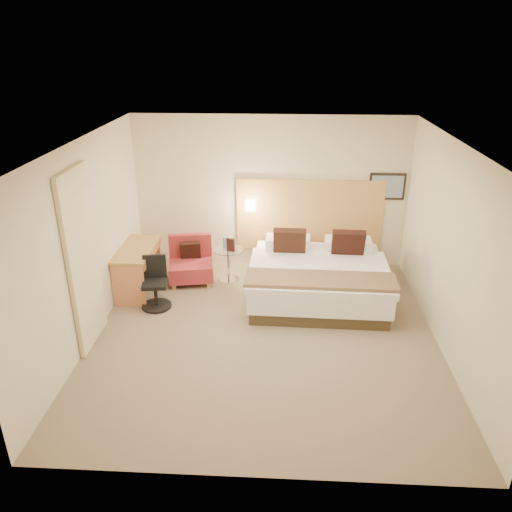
# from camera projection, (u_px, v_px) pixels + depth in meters

# --- Properties ---
(floor) EXTENTS (4.80, 5.00, 0.02)m
(floor) POSITION_uv_depth(u_px,v_px,m) (264.00, 336.00, 7.09)
(floor) COLOR #816F57
(floor) RESTS_ON ground
(ceiling) EXTENTS (4.80, 5.00, 0.02)m
(ceiling) POSITION_uv_depth(u_px,v_px,m) (266.00, 143.00, 5.98)
(ceiling) COLOR white
(ceiling) RESTS_ON floor
(wall_back) EXTENTS (4.80, 0.02, 2.70)m
(wall_back) POSITION_uv_depth(u_px,v_px,m) (271.00, 192.00, 8.83)
(wall_back) COLOR beige
(wall_back) RESTS_ON floor
(wall_front) EXTENTS (4.80, 0.02, 2.70)m
(wall_front) POSITION_uv_depth(u_px,v_px,m) (254.00, 362.00, 4.25)
(wall_front) COLOR beige
(wall_front) RESTS_ON floor
(wall_left) EXTENTS (0.02, 5.00, 2.70)m
(wall_left) POSITION_uv_depth(u_px,v_px,m) (85.00, 244.00, 6.66)
(wall_left) COLOR beige
(wall_left) RESTS_ON floor
(wall_right) EXTENTS (0.02, 5.00, 2.70)m
(wall_right) POSITION_uv_depth(u_px,v_px,m) (452.00, 252.00, 6.41)
(wall_right) COLOR beige
(wall_right) RESTS_ON floor
(headboard_panel) EXTENTS (2.60, 0.04, 1.30)m
(headboard_panel) POSITION_uv_depth(u_px,v_px,m) (309.00, 215.00, 8.92)
(headboard_panel) COLOR #BD8949
(headboard_panel) RESTS_ON wall_back
(art_frame) EXTENTS (0.62, 0.03, 0.47)m
(art_frame) POSITION_uv_depth(u_px,v_px,m) (387.00, 186.00, 8.64)
(art_frame) COLOR black
(art_frame) RESTS_ON wall_back
(art_canvas) EXTENTS (0.54, 0.01, 0.39)m
(art_canvas) POSITION_uv_depth(u_px,v_px,m) (387.00, 187.00, 8.62)
(art_canvas) COLOR slate
(art_canvas) RESTS_ON wall_back
(lamp_arm) EXTENTS (0.02, 0.12, 0.02)m
(lamp_arm) POSITION_uv_depth(u_px,v_px,m) (251.00, 204.00, 8.84)
(lamp_arm) COLOR white
(lamp_arm) RESTS_ON wall_back
(lamp_shade) EXTENTS (0.15, 0.15, 0.15)m
(lamp_shade) POSITION_uv_depth(u_px,v_px,m) (250.00, 206.00, 8.79)
(lamp_shade) COLOR #FFEDC6
(lamp_shade) RESTS_ON wall_back
(curtain) EXTENTS (0.06, 0.90, 2.42)m
(curtain) POSITION_uv_depth(u_px,v_px,m) (83.00, 260.00, 6.48)
(curtain) COLOR beige
(curtain) RESTS_ON wall_left
(bottle_a) EXTENTS (0.08, 0.08, 0.21)m
(bottle_a) POSITION_uv_depth(u_px,v_px,m) (224.00, 242.00, 8.46)
(bottle_a) COLOR #89B6D4
(bottle_a) RESTS_ON side_table
(bottle_b) EXTENTS (0.08, 0.08, 0.21)m
(bottle_b) POSITION_uv_depth(u_px,v_px,m) (230.00, 243.00, 8.44)
(bottle_b) COLOR #87BDD1
(bottle_b) RESTS_ON side_table
(menu_folder) EXTENTS (0.14, 0.10, 0.23)m
(menu_folder) POSITION_uv_depth(u_px,v_px,m) (231.00, 245.00, 8.33)
(menu_folder) COLOR black
(menu_folder) RESTS_ON side_table
(bed) EXTENTS (2.23, 2.16, 1.06)m
(bed) POSITION_uv_depth(u_px,v_px,m) (318.00, 276.00, 8.04)
(bed) COLOR #3E321F
(bed) RESTS_ON floor
(lounge_chair) EXTENTS (0.83, 0.75, 0.77)m
(lounge_chair) POSITION_uv_depth(u_px,v_px,m) (191.00, 264.00, 8.56)
(lounge_chair) COLOR #A1744C
(lounge_chair) RESTS_ON floor
(side_table) EXTENTS (0.67, 0.67, 0.58)m
(side_table) POSITION_uv_depth(u_px,v_px,m) (228.00, 263.00, 8.55)
(side_table) COLOR silver
(side_table) RESTS_ON floor
(desk) EXTENTS (0.56, 1.21, 0.75)m
(desk) POSITION_uv_depth(u_px,v_px,m) (138.00, 257.00, 8.11)
(desk) COLOR #A77F41
(desk) RESTS_ON floor
(desk_chair) EXTENTS (0.52, 0.52, 0.81)m
(desk_chair) POSITION_uv_depth(u_px,v_px,m) (155.00, 287.00, 7.71)
(desk_chair) COLOR black
(desk_chair) RESTS_ON floor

